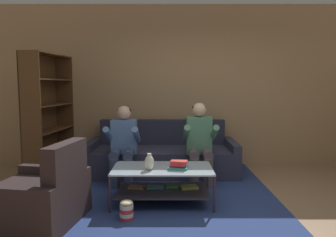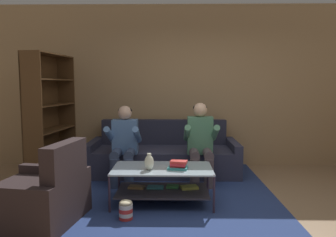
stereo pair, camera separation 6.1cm
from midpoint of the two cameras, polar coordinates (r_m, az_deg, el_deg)
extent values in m
plane|color=#967859|center=(3.88, 8.19, -16.53)|extent=(16.80, 16.80, 0.00)
cube|color=tan|center=(6.04, 5.42, 5.62)|extent=(8.40, 0.12, 2.90)
cube|color=#2F3148|center=(5.50, -0.50, -7.38)|extent=(2.18, 0.98, 0.43)
cube|color=#282A3D|center=(5.81, -0.41, -2.34)|extent=(2.18, 0.18, 0.43)
cube|color=#2F3148|center=(5.63, -12.44, -6.58)|extent=(0.13, 0.98, 0.55)
cube|color=#2F3148|center=(5.58, 11.56, -6.68)|extent=(0.13, 0.98, 0.55)
cylinder|color=#374668|center=(4.79, -8.90, -9.46)|extent=(0.14, 0.14, 0.43)
cylinder|color=#374668|center=(4.76, -6.49, -9.52)|extent=(0.14, 0.14, 0.43)
cylinder|color=#374668|center=(4.90, -8.59, -6.02)|extent=(0.14, 0.42, 0.14)
cylinder|color=#374668|center=(4.87, -6.26, -6.06)|extent=(0.14, 0.42, 0.14)
cube|color=#547BB4|center=(5.05, -7.12, -3.12)|extent=(0.38, 0.22, 0.52)
cylinder|color=#547BB4|center=(4.90, -9.78, -2.83)|extent=(0.09, 0.49, 0.31)
cylinder|color=#547BB4|center=(4.84, -5.04, -2.87)|extent=(0.09, 0.49, 0.31)
sphere|color=beige|center=(5.01, -7.17, 1.02)|extent=(0.21, 0.21, 0.21)
ellipsoid|color=black|center=(5.02, -7.15, 1.33)|extent=(0.21, 0.21, 0.13)
cylinder|color=#574B50|center=(4.74, 5.06, -9.59)|extent=(0.14, 0.14, 0.43)
cylinder|color=#574B50|center=(4.75, 7.49, -9.55)|extent=(0.14, 0.14, 0.43)
cylinder|color=#574B50|center=(4.85, 4.93, -6.11)|extent=(0.14, 0.42, 0.14)
cylinder|color=#574B50|center=(4.87, 7.29, -6.09)|extent=(0.14, 0.42, 0.14)
cube|color=#508969|center=(5.02, 5.93, -2.91)|extent=(0.38, 0.22, 0.57)
cylinder|color=#508969|center=(4.82, 3.71, -2.58)|extent=(0.09, 0.49, 0.31)
cylinder|color=#508969|center=(4.85, 8.52, -2.57)|extent=(0.09, 0.49, 0.31)
sphere|color=beige|center=(4.97, 5.97, 1.51)|extent=(0.21, 0.21, 0.21)
ellipsoid|color=black|center=(4.99, 5.96, 1.83)|extent=(0.21, 0.21, 0.13)
cube|color=#A8BCCA|center=(4.11, -0.55, -8.66)|extent=(1.23, 0.70, 0.02)
cube|color=#332F36|center=(4.19, -0.54, -12.45)|extent=(1.13, 0.64, 0.02)
cylinder|color=#372837|center=(3.91, -9.73, -12.83)|extent=(0.03, 0.03, 0.45)
cylinder|color=#372837|center=(3.88, 8.47, -12.96)|extent=(0.03, 0.03, 0.45)
cylinder|color=#372837|center=(4.54, -8.16, -10.15)|extent=(0.03, 0.03, 0.45)
cylinder|color=#372837|center=(4.51, 7.34, -10.23)|extent=(0.03, 0.03, 0.45)
cube|color=olive|center=(4.26, -5.08, -11.81)|extent=(0.21, 0.15, 0.03)
cube|color=teal|center=(4.26, -1.78, -11.86)|extent=(0.21, 0.14, 0.02)
cube|color=#388A43|center=(4.27, 1.23, -11.76)|extent=(0.16, 0.13, 0.03)
cube|color=#AEB342|center=(4.25, 4.13, -11.85)|extent=(0.24, 0.18, 0.03)
cube|color=navy|center=(4.79, -0.55, -11.98)|extent=(3.00, 3.37, 0.01)
cube|color=slate|center=(4.79, -0.55, -11.96)|extent=(1.65, 1.86, 0.00)
ellipsoid|color=silver|center=(3.98, -2.86, -7.65)|extent=(0.11, 0.11, 0.18)
cylinder|color=silver|center=(3.96, -2.86, -6.37)|extent=(0.05, 0.05, 0.04)
cube|color=teal|center=(4.04, 2.14, -8.58)|extent=(0.26, 0.21, 0.03)
cube|color=red|center=(4.04, 2.15, -8.22)|extent=(0.19, 0.14, 0.02)
cube|color=red|center=(4.01, 2.22, -7.94)|extent=(0.21, 0.17, 0.03)
cube|color=red|center=(4.01, 2.33, -7.53)|extent=(0.22, 0.16, 0.03)
cube|color=#51361D|center=(4.90, -22.28, -0.46)|extent=(0.31, 0.05, 1.94)
cube|color=#51361D|center=(5.90, -16.99, 0.74)|extent=(0.31, 0.05, 1.94)
cube|color=#51361D|center=(5.46, -20.77, 0.21)|extent=(0.14, 1.14, 1.94)
cube|color=#51361D|center=(5.57, -19.05, -9.71)|extent=(0.42, 1.13, 0.02)
cube|color=#51361D|center=(5.48, -19.18, -5.88)|extent=(0.42, 1.13, 0.02)
cube|color=#51361D|center=(5.41, -19.32, -1.85)|extent=(0.42, 1.13, 0.02)
cube|color=#51361D|center=(5.38, -19.46, 2.26)|extent=(0.42, 1.13, 0.02)
cube|color=#51361D|center=(5.37, -19.60, 6.40)|extent=(0.42, 1.13, 0.02)
cube|color=#51361D|center=(5.39, -19.75, 10.43)|extent=(0.42, 1.13, 0.02)
cube|color=gold|center=(5.09, -21.64, -9.82)|extent=(0.27, 0.07, 0.23)
cube|color=#ACAF3A|center=(5.11, -21.12, -9.53)|extent=(0.22, 0.06, 0.26)
cube|color=orange|center=(5.15, -20.95, -9.39)|extent=(0.23, 0.06, 0.26)
cube|color=orange|center=(5.20, -20.90, -9.36)|extent=(0.27, 0.08, 0.24)
cube|color=#295EAC|center=(5.24, -20.53, -9.12)|extent=(0.25, 0.07, 0.26)
cube|color=#305AB4|center=(5.27, -20.14, -8.69)|extent=(0.22, 0.07, 0.32)
cube|color=#853293|center=(5.33, -20.04, -8.50)|extent=(0.26, 0.08, 0.33)
cube|color=teal|center=(5.40, -19.90, -8.96)|extent=(0.29, 0.06, 0.21)
cube|color=#719FB7|center=(5.42, -19.30, -8.35)|extent=(0.21, 0.07, 0.31)
cube|color=silver|center=(5.49, -19.38, -8.63)|extent=(0.29, 0.07, 0.22)
cube|color=#2F2324|center=(3.88, -21.63, -13.57)|extent=(0.98, 0.84, 0.42)
cube|color=#2F2324|center=(3.58, -17.02, -7.65)|extent=(0.27, 0.72, 0.46)
cube|color=#2F2324|center=(4.19, -18.66, -11.26)|extent=(0.88, 0.25, 0.52)
cube|color=#2F2324|center=(3.54, -25.26, -14.74)|extent=(0.88, 0.25, 0.52)
cylinder|color=red|center=(3.77, -6.86, -16.81)|extent=(0.15, 0.15, 0.04)
cylinder|color=white|center=(3.76, -6.87, -16.19)|extent=(0.15, 0.15, 0.04)
cylinder|color=red|center=(3.74, -6.88, -15.56)|extent=(0.15, 0.15, 0.04)
cylinder|color=white|center=(3.73, -6.89, -14.92)|extent=(0.15, 0.15, 0.04)
ellipsoid|color=beige|center=(3.71, -6.89, -14.33)|extent=(0.14, 0.14, 0.05)
camera|label=1|loc=(0.03, -89.60, 0.04)|focal=35.00mm
camera|label=2|loc=(0.03, 90.40, -0.04)|focal=35.00mm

